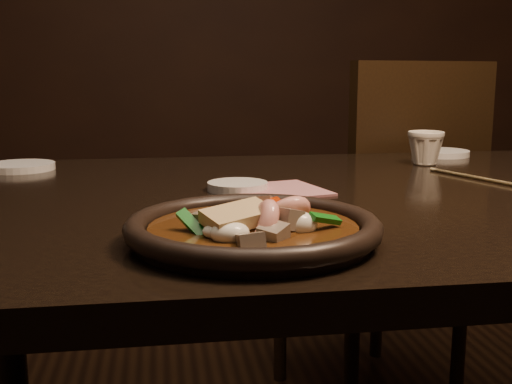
{
  "coord_description": "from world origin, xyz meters",
  "views": [
    {
      "loc": [
        -0.4,
        -0.96,
        0.94
      ],
      "look_at": [
        -0.29,
        -0.24,
        0.8
      ],
      "focal_mm": 45.0,
      "sensor_mm": 36.0,
      "label": 1
    }
  ],
  "objects": [
    {
      "name": "table",
      "position": [
        0.0,
        0.0,
        0.67
      ],
      "size": [
        1.6,
        0.9,
        0.75
      ],
      "color": "black",
      "rests_on": "floor"
    },
    {
      "name": "chair",
      "position": [
        0.21,
        0.66,
        0.52
      ],
      "size": [
        0.57,
        0.57,
        0.96
      ],
      "rotation": [
        0.0,
        0.0,
        3.46
      ],
      "color": "black",
      "rests_on": "floor"
    },
    {
      "name": "plate",
      "position": [
        -0.3,
        -0.28,
        0.76
      ],
      "size": [
        0.29,
        0.29,
        0.03
      ],
      "color": "black",
      "rests_on": "table"
    },
    {
      "name": "stirfry",
      "position": [
        -0.3,
        -0.28,
        0.77
      ],
      "size": [
        0.18,
        0.17,
        0.06
      ],
      "color": "#391E0A",
      "rests_on": "plate"
    },
    {
      "name": "soy_dish",
      "position": [
        -0.28,
        0.04,
        0.76
      ],
      "size": [
        0.1,
        0.1,
        0.01
      ],
      "primitive_type": "cylinder",
      "color": "white",
      "rests_on": "table"
    },
    {
      "name": "saucer_left",
      "position": [
        -0.66,
        0.31,
        0.76
      ],
      "size": [
        0.13,
        0.13,
        0.01
      ],
      "primitive_type": "cylinder",
      "color": "white",
      "rests_on": "table"
    },
    {
      "name": "saucer_right",
      "position": [
        0.23,
        0.39,
        0.76
      ],
      "size": [
        0.13,
        0.13,
        0.01
      ],
      "primitive_type": "cylinder",
      "color": "white",
      "rests_on": "table"
    },
    {
      "name": "tea_cup",
      "position": [
        0.13,
        0.26,
        0.79
      ],
      "size": [
        0.09,
        0.09,
        0.07
      ],
      "primitive_type": "imported",
      "rotation": [
        0.0,
        0.0,
        -0.37
      ],
      "color": "silver",
      "rests_on": "table"
    },
    {
      "name": "chopsticks",
      "position": [
        0.15,
        0.07,
        0.75
      ],
      "size": [
        0.08,
        0.21,
        0.01
      ],
      "rotation": [
        0.0,
        0.0,
        0.34
      ],
      "color": "tan",
      "rests_on": "table"
    },
    {
      "name": "napkin",
      "position": [
        -0.22,
        0.02,
        0.75
      ],
      "size": [
        0.17,
        0.17,
        0.0
      ],
      "primitive_type": "cube",
      "rotation": [
        0.0,
        0.0,
        0.25
      ],
      "color": "#A9686C",
      "rests_on": "table"
    }
  ]
}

